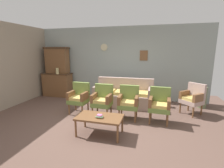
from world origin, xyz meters
The scene contains 14 objects.
ground_plane centered at (0.00, 0.00, 0.00)m, with size 7.68×7.68×0.00m, color brown.
wall_back_with_decor centered at (0.00, 2.63, 1.35)m, with size 6.40×0.09×2.70m.
side_cabinet centered at (-2.50, 2.25, 0.47)m, with size 1.16×0.55×0.93m.
cabinet_upper_hutch centered at (-2.50, 2.33, 1.45)m, with size 0.99×0.38×1.03m.
vase_on_cabinet centered at (-2.36, 2.07, 1.05)m, with size 0.12×0.12×0.24m, color #D8C683.
floral_couch centered at (0.34, 1.75, 0.33)m, with size 1.94×0.81×0.90m.
armchair_row_middle centered at (-0.80, 0.73, 0.50)m, with size 0.54×0.51×0.90m.
armchair_near_cabinet centered at (-0.06, 0.66, 0.50)m, with size 0.53×0.50×0.90m.
armchair_by_doorway centered at (0.67, 0.68, 0.50)m, with size 0.53×0.51×0.90m.
armchair_near_couch_end centered at (1.48, 0.67, 0.50)m, with size 0.55×0.52×0.90m.
wingback_chair_by_fireplace centered at (2.42, 1.49, 0.50)m, with size 0.71×0.71×0.90m.
coffee_table centered at (0.20, -0.34, 0.38)m, with size 1.00×0.56×0.42m.
book_stack_on_table centered at (0.22, -0.40, 0.45)m, with size 0.15×0.13×0.06m.
floor_vase_by_wall centered at (2.85, 2.15, 0.34)m, with size 0.25×0.25×0.69m, color #646E4A.
Camera 1 is at (1.32, -3.51, 1.83)m, focal length 26.25 mm.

